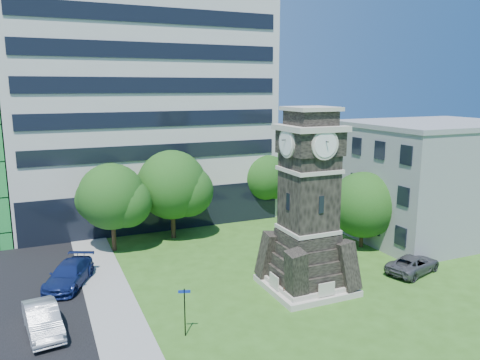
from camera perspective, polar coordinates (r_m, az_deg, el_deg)
name	(u,v)px	position (r m, az deg, el deg)	size (l,w,h in m)	color
ground	(281,308)	(30.07, 5.02, -15.33)	(160.00, 160.00, 0.00)	#315D1A
sidewalk	(111,302)	(31.73, -15.40, -14.17)	(3.00, 70.00, 0.06)	gray
clock_tower	(308,213)	(31.23, 8.29, -4.00)	(5.40, 5.40, 12.22)	#BBB3A3
office_tall	(136,79)	(50.36, -12.55, 11.89)	(26.20, 15.11, 28.60)	silver
office_low	(432,178)	(46.37, 22.38, 0.17)	(15.20, 12.20, 10.40)	gray
car_street_mid	(43,320)	(29.13, -22.92, -15.41)	(1.67, 4.80, 1.58)	#AFB3B7
car_street_north	(69,274)	(34.83, -20.13, -10.76)	(2.20, 5.41, 1.57)	navy
car_east_lot	(413,264)	(37.17, 20.36, -9.58)	(2.19, 4.75, 1.32)	#4D4D52
park_bench	(297,293)	(31.06, 6.92, -13.49)	(1.75, 0.47, 0.90)	black
street_sign	(185,307)	(26.48, -6.76, -15.07)	(0.66, 0.07, 2.76)	black
tree_nw	(113,199)	(39.77, -15.26, -2.20)	(6.02, 5.47, 7.38)	#332114
tree_nc	(173,187)	(42.01, -8.16, -0.83)	(6.78, 6.16, 8.01)	#332114
tree_ne	(264,178)	(48.92, 2.96, 0.27)	(5.56, 5.05, 6.83)	#332114
tree_east	(364,206)	(40.84, 14.84, -3.12)	(6.12, 5.57, 6.49)	#332114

